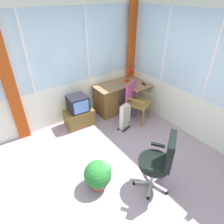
{
  "coord_description": "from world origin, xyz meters",
  "views": [
    {
      "loc": [
        -1.42,
        -1.68,
        2.74
      ],
      "look_at": [
        0.45,
        0.95,
        0.67
      ],
      "focal_mm": 30.9,
      "sensor_mm": 36.0,
      "label": 1
    }
  ],
  "objects_px": {
    "office_chair": "(161,159)",
    "potted_plant": "(99,174)",
    "tv_on_stand": "(79,112)",
    "wooden_armchair": "(134,96)",
    "desk": "(108,99)",
    "tv_remote": "(144,84)",
    "space_heater": "(125,117)",
    "desk_lamp": "(131,73)"
  },
  "relations": [
    {
      "from": "desk",
      "to": "tv_remote",
      "type": "height_order",
      "value": "tv_remote"
    },
    {
      "from": "desk",
      "to": "potted_plant",
      "type": "bearing_deg",
      "value": -128.34
    },
    {
      "from": "tv_remote",
      "to": "wooden_armchair",
      "type": "distance_m",
      "value": 0.48
    },
    {
      "from": "tv_on_stand",
      "to": "potted_plant",
      "type": "relative_size",
      "value": 1.51
    },
    {
      "from": "tv_on_stand",
      "to": "space_heater",
      "type": "bearing_deg",
      "value": -43.9
    },
    {
      "from": "desk",
      "to": "tv_on_stand",
      "type": "xyz_separation_m",
      "value": [
        -0.83,
        -0.01,
        -0.07
      ]
    },
    {
      "from": "desk_lamp",
      "to": "space_heater",
      "type": "relative_size",
      "value": 0.57
    },
    {
      "from": "wooden_armchair",
      "to": "desk_lamp",
      "type": "bearing_deg",
      "value": 58.88
    },
    {
      "from": "office_chair",
      "to": "potted_plant",
      "type": "distance_m",
      "value": 0.99
    },
    {
      "from": "desk",
      "to": "tv_remote",
      "type": "bearing_deg",
      "value": -26.02
    },
    {
      "from": "wooden_armchair",
      "to": "potted_plant",
      "type": "bearing_deg",
      "value": -145.81
    },
    {
      "from": "potted_plant",
      "to": "desk",
      "type": "bearing_deg",
      "value": 51.66
    },
    {
      "from": "desk_lamp",
      "to": "space_heater",
      "type": "height_order",
      "value": "desk_lamp"
    },
    {
      "from": "office_chair",
      "to": "potted_plant",
      "type": "bearing_deg",
      "value": 144.22
    },
    {
      "from": "desk_lamp",
      "to": "tv_remote",
      "type": "xyz_separation_m",
      "value": [
        0.14,
        -0.34,
        -0.22
      ]
    },
    {
      "from": "tv_on_stand",
      "to": "space_heater",
      "type": "height_order",
      "value": "tv_on_stand"
    },
    {
      "from": "office_chair",
      "to": "space_heater",
      "type": "distance_m",
      "value": 1.65
    },
    {
      "from": "space_heater",
      "to": "desk_lamp",
      "type": "bearing_deg",
      "value": 43.77
    },
    {
      "from": "space_heater",
      "to": "potted_plant",
      "type": "bearing_deg",
      "value": -143.37
    },
    {
      "from": "wooden_armchair",
      "to": "tv_on_stand",
      "type": "xyz_separation_m",
      "value": [
        -1.21,
        0.53,
        -0.27
      ]
    },
    {
      "from": "wooden_armchair",
      "to": "office_chair",
      "type": "xyz_separation_m",
      "value": [
        -0.99,
        -1.74,
        0.0
      ]
    },
    {
      "from": "desk",
      "to": "tv_remote",
      "type": "distance_m",
      "value": 0.97
    },
    {
      "from": "desk",
      "to": "tv_on_stand",
      "type": "bearing_deg",
      "value": -179.1
    },
    {
      "from": "potted_plant",
      "to": "office_chair",
      "type": "bearing_deg",
      "value": -35.78
    },
    {
      "from": "potted_plant",
      "to": "tv_remote",
      "type": "bearing_deg",
      "value": 31.49
    },
    {
      "from": "tv_remote",
      "to": "desk_lamp",
      "type": "bearing_deg",
      "value": 127.42
    },
    {
      "from": "office_chair",
      "to": "wooden_armchair",
      "type": "bearing_deg",
      "value": 60.24
    },
    {
      "from": "tv_remote",
      "to": "potted_plant",
      "type": "distance_m",
      "value": 2.61
    },
    {
      "from": "wooden_armchair",
      "to": "tv_on_stand",
      "type": "distance_m",
      "value": 1.35
    },
    {
      "from": "wooden_armchair",
      "to": "office_chair",
      "type": "distance_m",
      "value": 2.0
    },
    {
      "from": "desk",
      "to": "wooden_armchair",
      "type": "xyz_separation_m",
      "value": [
        0.38,
        -0.55,
        0.2
      ]
    },
    {
      "from": "desk",
      "to": "potted_plant",
      "type": "height_order",
      "value": "desk"
    },
    {
      "from": "desk",
      "to": "space_heater",
      "type": "xyz_separation_m",
      "value": [
        -0.06,
        -0.76,
        -0.08
      ]
    },
    {
      "from": "tv_remote",
      "to": "wooden_armchair",
      "type": "xyz_separation_m",
      "value": [
        -0.44,
        -0.15,
        -0.15
      ]
    },
    {
      "from": "wooden_armchair",
      "to": "office_chair",
      "type": "height_order",
      "value": "office_chair"
    },
    {
      "from": "desk",
      "to": "potted_plant",
      "type": "xyz_separation_m",
      "value": [
        -1.37,
        -1.74,
        -0.13
      ]
    },
    {
      "from": "tv_remote",
      "to": "office_chair",
      "type": "relative_size",
      "value": 0.14
    },
    {
      "from": "desk",
      "to": "tv_on_stand",
      "type": "relative_size",
      "value": 1.68
    },
    {
      "from": "tv_remote",
      "to": "desk",
      "type": "bearing_deg",
      "value": 168.22
    },
    {
      "from": "space_heater",
      "to": "potted_plant",
      "type": "relative_size",
      "value": 1.25
    },
    {
      "from": "tv_on_stand",
      "to": "tv_remote",
      "type": "bearing_deg",
      "value": -13.17
    },
    {
      "from": "desk_lamp",
      "to": "potted_plant",
      "type": "relative_size",
      "value": 0.71
    }
  ]
}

